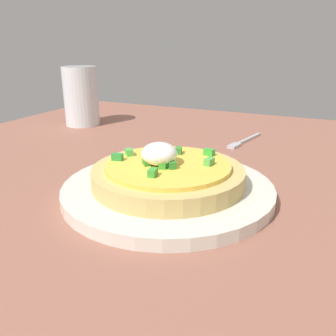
% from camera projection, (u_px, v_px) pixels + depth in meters
% --- Properties ---
extents(dining_table, '(1.17, 0.80, 0.03)m').
position_uv_depth(dining_table, '(76.00, 203.00, 0.43)').
color(dining_table, '#8F5949').
rests_on(dining_table, ground).
extents(plate, '(0.25, 0.25, 0.01)m').
position_uv_depth(plate, '(168.00, 189.00, 0.42)').
color(plate, silver).
rests_on(plate, dining_table).
extents(pizza, '(0.18, 0.18, 0.05)m').
position_uv_depth(pizza, '(168.00, 173.00, 0.42)').
color(pizza, tan).
rests_on(pizza, plate).
extents(cup_far, '(0.07, 0.07, 0.12)m').
position_uv_depth(cup_far, '(81.00, 99.00, 0.76)').
color(cup_far, silver).
rests_on(cup_far, dining_table).
extents(fork, '(0.11, 0.04, 0.01)m').
position_uv_depth(fork, '(243.00, 142.00, 0.64)').
color(fork, '#B7B7BC').
rests_on(fork, dining_table).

